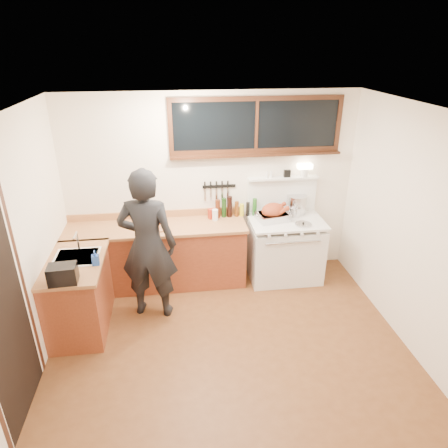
{
  "coord_description": "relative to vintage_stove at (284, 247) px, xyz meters",
  "views": [
    {
      "loc": [
        -0.53,
        -3.48,
        3.16
      ],
      "look_at": [
        0.05,
        0.85,
        1.15
      ],
      "focal_mm": 32.0,
      "sensor_mm": 36.0,
      "label": 1
    }
  ],
  "objects": [
    {
      "name": "counter_left",
      "position": [
        -2.7,
        -0.79,
        -0.02
      ],
      "size": [
        0.64,
        1.09,
        0.9
      ],
      "color": "maroon",
      "rests_on": "ground"
    },
    {
      "name": "cutting_board",
      "position": [
        -1.85,
        -0.04,
        0.48
      ],
      "size": [
        0.45,
        0.37,
        0.14
      ],
      "color": "#AD7244",
      "rests_on": "counter_back"
    },
    {
      "name": "back_window",
      "position": [
        -0.4,
        0.31,
        1.6
      ],
      "size": [
        2.32,
        0.13,
        0.77
      ],
      "color": "black",
      "rests_on": "room_shell"
    },
    {
      "name": "stockpot",
      "position": [
        0.2,
        0.23,
        0.56
      ],
      "size": [
        0.37,
        0.37,
        0.27
      ],
      "color": "silver",
      "rests_on": "vintage_stove"
    },
    {
      "name": "roast_turkey",
      "position": [
        -0.19,
        0.03,
        0.53
      ],
      "size": [
        0.48,
        0.39,
        0.25
      ],
      "color": "silver",
      "rests_on": "vintage_stove"
    },
    {
      "name": "pot_lid",
      "position": [
        0.18,
        -0.2,
        0.44
      ],
      "size": [
        0.29,
        0.29,
        0.04
      ],
      "color": "silver",
      "rests_on": "vintage_stove"
    },
    {
      "name": "bottle_cluster",
      "position": [
        -0.71,
        0.22,
        0.56
      ],
      "size": [
        0.59,
        0.07,
        0.3
      ],
      "color": "black",
      "rests_on": "counter_back"
    },
    {
      "name": "counter_back",
      "position": [
        -1.8,
        0.04,
        -0.01
      ],
      "size": [
        2.44,
        0.64,
        1.0
      ],
      "color": "maroon",
      "rests_on": "ground"
    },
    {
      "name": "coffee_tin",
      "position": [
        -1.02,
        0.19,
        0.5
      ],
      "size": [
        0.11,
        0.1,
        0.14
      ],
      "color": "maroon",
      "rests_on": "counter_back"
    },
    {
      "name": "ground_plane",
      "position": [
        -1.0,
        -1.41,
        -0.48
      ],
      "size": [
        4.0,
        3.5,
        0.02
      ],
      "primitive_type": "cube",
      "color": "#5B3218"
    },
    {
      "name": "vintage_stove",
      "position": [
        0.0,
        0.0,
        0.0
      ],
      "size": [
        1.02,
        0.74,
        1.61
      ],
      "color": "white",
      "rests_on": "ground"
    },
    {
      "name": "toaster",
      "position": [
        -2.7,
        -1.23,
        0.53
      ],
      "size": [
        0.29,
        0.21,
        0.2
      ],
      "color": "black",
      "rests_on": "counter_left"
    },
    {
      "name": "sink_unit",
      "position": [
        -2.68,
        -0.71,
        0.38
      ],
      "size": [
        0.5,
        0.45,
        0.37
      ],
      "color": "white",
      "rests_on": "counter_left"
    },
    {
      "name": "pitcher",
      "position": [
        -0.98,
        0.12,
        0.51
      ],
      "size": [
        0.11,
        0.11,
        0.16
      ],
      "color": "white",
      "rests_on": "counter_back"
    },
    {
      "name": "soap_bottle",
      "position": [
        -2.43,
        -0.9,
        0.52
      ],
      "size": [
        0.08,
        0.09,
        0.17
      ],
      "color": "#234DB1",
      "rests_on": "counter_left"
    },
    {
      "name": "room_shell",
      "position": [
        -1.0,
        -1.41,
        1.18
      ],
      "size": [
        4.1,
        3.6,
        2.65
      ],
      "color": "white",
      "rests_on": "ground"
    },
    {
      "name": "knife_strip",
      "position": [
        -0.92,
        0.32,
        0.84
      ],
      "size": [
        0.46,
        0.03,
        0.28
      ],
      "color": "black",
      "rests_on": "room_shell"
    },
    {
      "name": "left_doorway",
      "position": [
        -2.99,
        -1.96,
        0.62
      ],
      "size": [
        0.02,
        1.04,
        2.17
      ],
      "color": "black",
      "rests_on": "ground"
    },
    {
      "name": "saucepan",
      "position": [
        0.15,
        0.12,
        0.5
      ],
      "size": [
        0.22,
        0.31,
        0.13
      ],
      "color": "silver",
      "rests_on": "vintage_stove"
    },
    {
      "name": "man",
      "position": [
        -1.87,
        -0.62,
        0.48
      ],
      "size": [
        0.77,
        0.59,
        1.91
      ],
      "color": "black",
      "rests_on": "ground"
    }
  ]
}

